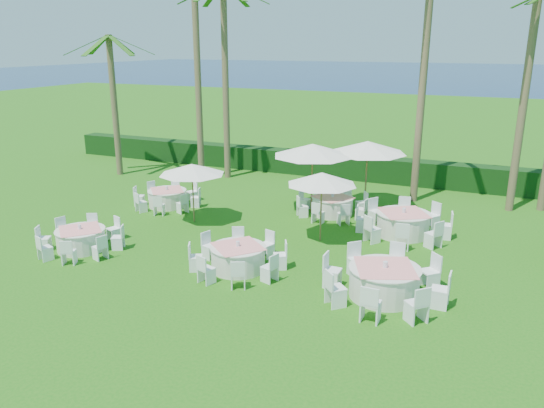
{
  "coord_description": "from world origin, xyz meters",
  "views": [
    {
      "loc": [
        6.7,
        -14.01,
        6.74
      ],
      "look_at": [
        -0.3,
        2.3,
        1.3
      ],
      "focal_mm": 35.0,
      "sensor_mm": 36.0,
      "label": 1
    }
  ],
  "objects": [
    {
      "name": "palm_a",
      "position": [
        -7.15,
        9.03,
        6.04
      ],
      "size": [
        4.4,
        4.13,
        11.13
      ],
      "color": "brown",
      "rests_on": "ground"
    },
    {
      "name": "ocean",
      "position": [
        0.0,
        102.0,
        0.0
      ],
      "size": [
        260.0,
        260.0,
        0.0
      ],
      "primitive_type": "plane",
      "color": "#07204A",
      "rests_on": "ground"
    },
    {
      "name": "hedge",
      "position": [
        0.0,
        12.0,
        0.6
      ],
      "size": [
        34.0,
        1.0,
        1.2
      ],
      "primitive_type": "cube",
      "color": "black",
      "rests_on": "ground"
    },
    {
      "name": "banquet_table_a",
      "position": [
        -5.84,
        -1.17,
        0.38
      ],
      "size": [
        2.81,
        2.81,
        0.88
      ],
      "color": "beige",
      "rests_on": "ground"
    },
    {
      "name": "banquet_table_b",
      "position": [
        -0.22,
        -0.54,
        0.4
      ],
      "size": [
        2.97,
        2.97,
        0.92
      ],
      "color": "beige",
      "rests_on": "ground"
    },
    {
      "name": "umbrella_a",
      "position": [
        -3.85,
        2.84,
        2.11
      ],
      "size": [
        2.53,
        2.53,
        2.31
      ],
      "color": "brown",
      "rests_on": "ground"
    },
    {
      "name": "umbrella_c",
      "position": [
        -0.05,
        5.84,
        2.6
      ],
      "size": [
        3.23,
        3.23,
        2.85
      ],
      "color": "brown",
      "rests_on": "ground"
    },
    {
      "name": "palm_f",
      "position": [
        -11.55,
        8.02,
        3.98
      ],
      "size": [
        4.16,
        4.4,
        7.1
      ],
      "color": "brown",
      "rests_on": "ground"
    },
    {
      "name": "umbrella_b",
      "position": [
        1.33,
        2.83,
        2.26
      ],
      "size": [
        2.44,
        2.44,
        2.47
      ],
      "color": "brown",
      "rests_on": "ground"
    },
    {
      "name": "palm_d",
      "position": [
        7.49,
        9.31,
        5.26
      ],
      "size": [
        4.41,
        4.05,
        9.59
      ],
      "color": "brown",
      "rests_on": "ground"
    },
    {
      "name": "umbrella_d",
      "position": [
        1.83,
        7.33,
        2.6
      ],
      "size": [
        3.22,
        3.22,
        2.84
      ],
      "color": "brown",
      "rests_on": "ground"
    },
    {
      "name": "palm_c",
      "position": [
        3.58,
        9.17,
        5.54
      ],
      "size": [
        4.4,
        4.02,
        10.14
      ],
      "color": "brown",
      "rests_on": "ground"
    },
    {
      "name": "banquet_table_e",
      "position": [
        0.85,
        5.85,
        0.39
      ],
      "size": [
        2.96,
        2.96,
        0.9
      ],
      "color": "beige",
      "rests_on": "ground"
    },
    {
      "name": "banquet_table_d",
      "position": [
        -5.97,
        4.16,
        0.38
      ],
      "size": [
        2.81,
        2.81,
        0.87
      ],
      "color": "beige",
      "rests_on": "ground"
    },
    {
      "name": "banquet_table_f",
      "position": [
        3.91,
        4.57,
        0.45
      ],
      "size": [
        3.4,
        3.4,
        1.02
      ],
      "color": "beige",
      "rests_on": "ground"
    },
    {
      "name": "ground",
      "position": [
        0.0,
        0.0,
        0.0
      ],
      "size": [
        120.0,
        120.0,
        0.0
      ],
      "primitive_type": "plane",
      "color": "#195F10",
      "rests_on": "ground"
    },
    {
      "name": "palm_b",
      "position": [
        -5.99,
        9.71,
        5.18
      ],
      "size": [
        4.13,
        4.4,
        9.44
      ],
      "color": "brown",
      "rests_on": "ground"
    },
    {
      "name": "banquet_table_c",
      "position": [
        4.3,
        -0.59,
        0.46
      ],
      "size": [
        3.44,
        3.44,
        1.03
      ],
      "color": "beige",
      "rests_on": "ground"
    }
  ]
}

